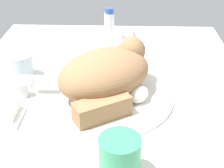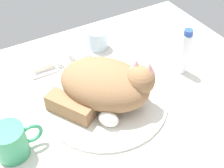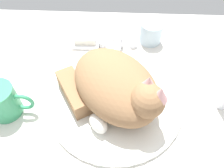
# 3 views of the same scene
# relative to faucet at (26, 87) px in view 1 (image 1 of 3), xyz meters

# --- Properties ---
(ground_plane) EXTENTS (1.10, 0.83, 0.03)m
(ground_plane) POSITION_rel_faucet_xyz_m (0.00, -0.21, -0.04)
(ground_plane) COLOR silver
(sink_basin) EXTENTS (0.37, 0.37, 0.01)m
(sink_basin) POSITION_rel_faucet_xyz_m (0.00, -0.21, -0.02)
(sink_basin) COLOR silver
(sink_basin) RESTS_ON ground_plane
(faucet) EXTENTS (0.13, 0.10, 0.06)m
(faucet) POSITION_rel_faucet_xyz_m (0.00, 0.00, 0.00)
(faucet) COLOR silver
(faucet) RESTS_ON ground_plane
(cat) EXTENTS (0.32, 0.32, 0.15)m
(cat) POSITION_rel_faucet_xyz_m (0.00, -0.22, 0.05)
(cat) COLOR #936B47
(cat) RESTS_ON sink_basin
(coffee_mug) EXTENTS (0.12, 0.08, 0.09)m
(coffee_mug) POSITION_rel_faucet_xyz_m (-0.28, -0.26, 0.02)
(coffee_mug) COLOR #389966
(coffee_mug) RESTS_ON ground_plane
(rinse_cup) EXTENTS (0.07, 0.07, 0.07)m
(rinse_cup) POSITION_rel_faucet_xyz_m (0.11, 0.04, 0.01)
(rinse_cup) COLOR silver
(rinse_cup) RESTS_ON ground_plane
(soap_dish) EXTENTS (0.09, 0.06, 0.01)m
(soap_dish) POSITION_rel_faucet_xyz_m (-0.11, 0.02, -0.02)
(soap_dish) COLOR white
(soap_dish) RESTS_ON ground_plane
(soap_bar) EXTENTS (0.07, 0.04, 0.02)m
(soap_bar) POSITION_rel_faucet_xyz_m (-0.11, 0.02, -0.00)
(soap_bar) COLOR white
(soap_bar) RESTS_ON soap_dish
(toothpaste_bottle) EXTENTS (0.03, 0.03, 0.16)m
(toothpaste_bottle) POSITION_rel_faucet_xyz_m (0.29, -0.21, 0.05)
(toothpaste_bottle) COLOR white
(toothpaste_bottle) RESTS_ON ground_plane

